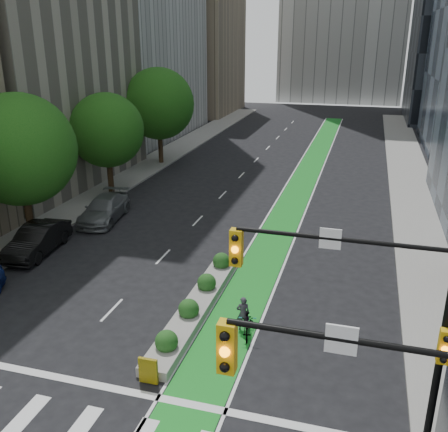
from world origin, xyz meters
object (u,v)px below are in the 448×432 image
Objects in this scene: parked_car_left_mid at (37,240)px; parked_car_left_far at (104,209)px; median_planter at (197,303)px; cyclist at (243,313)px; bicycle at (247,322)px.

parked_car_left_far is at bearing 75.07° from parked_car_left_mid.
median_planter is 6.65× the size of cyclist.
cyclist is 13.81m from parked_car_left_mid.
cyclist is at bearing -48.23° from parked_car_left_far.
bicycle is 14.10m from parked_car_left_mid.
bicycle is (2.61, -1.14, 0.17)m from median_planter.
parked_car_left_far is at bearing -59.86° from cyclist.
parked_car_left_mid is (-10.70, 3.51, 0.45)m from median_planter.
cyclist is at bearing -21.66° from median_planter.
cyclist is 15.92m from parked_car_left_far.
median_planter is 2.05× the size of parked_car_left_mid.
parked_car_left_far is (-12.10, 10.35, 0.01)m from cyclist.
parked_car_left_mid is 0.92× the size of parked_car_left_far.
parked_car_left_mid reaches higher than cyclist.
bicycle is at bearing 121.73° from cyclist.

